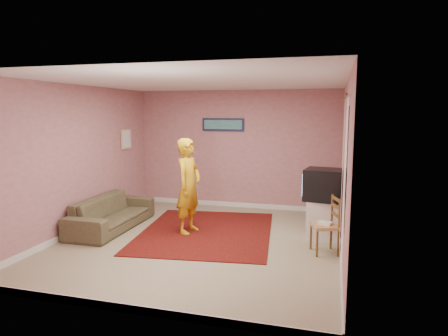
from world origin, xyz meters
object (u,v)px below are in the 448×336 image
(sofa, at_px, (112,213))
(crt_tv, at_px, (323,185))
(chair_a, at_px, (324,190))
(chair_b, at_px, (325,219))
(person, at_px, (189,186))
(tv_cabinet, at_px, (323,219))

(sofa, bearing_deg, crt_tv, -84.52)
(chair_a, height_order, chair_b, chair_a)
(chair_b, xyz_separation_m, person, (-2.35, 0.44, 0.31))
(crt_tv, relative_size, person, 0.41)
(person, bearing_deg, tv_cabinet, -74.91)
(tv_cabinet, distance_m, person, 2.37)
(chair_b, distance_m, sofa, 3.82)
(sofa, relative_size, person, 1.19)
(chair_a, bearing_deg, tv_cabinet, -91.57)
(person, bearing_deg, chair_b, -91.87)
(chair_b, xyz_separation_m, sofa, (-3.80, 0.29, -0.24))
(tv_cabinet, bearing_deg, sofa, -173.75)
(crt_tv, bearing_deg, chair_a, 99.10)
(tv_cabinet, relative_size, sofa, 0.33)
(chair_a, relative_size, person, 0.29)
(chair_a, height_order, person, person)
(person, bearing_deg, sofa, 104.86)
(crt_tv, bearing_deg, sofa, -165.41)
(chair_b, relative_size, sofa, 0.25)
(sofa, bearing_deg, chair_b, -95.10)
(chair_a, distance_m, sofa, 4.21)
(chair_b, bearing_deg, chair_a, 163.26)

